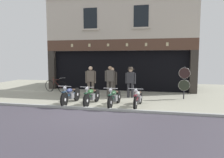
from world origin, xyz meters
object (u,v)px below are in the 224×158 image
advert_board_near (88,62)px  advert_board_far (72,61)px  motorcycle_center_right (138,98)px  assistant_far_right (110,80)px  salesman_left (91,80)px  leaning_bicycle (56,86)px  motorcycle_center_left (92,96)px  tyre_sign_pole (184,80)px  salesman_right (130,81)px  shopkeeper_center (112,81)px  motorcycle_left (71,95)px  motorcycle_center (114,97)px

advert_board_near → advert_board_far: advert_board_far is taller
motorcycle_center_right → assistant_far_right: bearing=-45.2°
motorcycle_center_right → salesman_left: size_ratio=1.15×
motorcycle_center_right → advert_board_near: 5.99m
salesman_left → leaning_bicycle: bearing=-38.2°
motorcycle_center_left → assistant_far_right: 2.14m
assistant_far_right → motorcycle_center_right: bearing=118.7°
assistant_far_right → tyre_sign_pole: (3.88, 0.23, 0.07)m
tyre_sign_pole → advert_board_near: 6.39m
motorcycle_center_left → tyre_sign_pole: bearing=-148.6°
motorcycle_center_right → tyre_sign_pole: 3.19m
motorcycle_center_left → salesman_left: 1.81m
salesman_right → motorcycle_center_left: bearing=58.0°
shopkeeper_center → advert_board_far: advert_board_far is taller
motorcycle_center_left → leaning_bicycle: size_ratio=1.10×
shopkeeper_center → salesman_right: bearing=-168.3°
motorcycle_left → salesman_left: size_ratio=1.20×
salesman_right → advert_board_near: 4.05m
motorcycle_center_right → salesman_right: 2.23m
motorcycle_left → advert_board_far: (-1.78, 4.47, 1.46)m
assistant_far_right → motorcycle_center: bearing=96.1°
shopkeeper_center → salesman_right: (1.00, 0.00, 0.03)m
shopkeeper_center → advert_board_near: (-2.18, 2.33, 0.95)m
salesman_right → tyre_sign_pole: bearing=-172.8°
shopkeeper_center → assistant_far_right: size_ratio=0.95×
salesman_left → advert_board_near: 3.13m
motorcycle_center_right → tyre_sign_pole: (2.17, 2.26, 0.60)m
advert_board_far → leaning_bicycle: bearing=-108.4°
salesman_left → tyre_sign_pole: 4.90m
assistant_far_right → advert_board_near: (-2.07, 2.39, 0.90)m
salesman_right → tyre_sign_pole: 2.78m
leaning_bicycle → tyre_sign_pole: bearing=101.6°
salesman_left → shopkeeper_center: 1.18m
tyre_sign_pole → leaning_bicycle: tyre_sign_pole is taller
motorcycle_center → motorcycle_left: bearing=3.9°
motorcycle_center → shopkeeper_center: bearing=-70.8°
salesman_left → assistant_far_right: assistant_far_right is taller
leaning_bicycle → motorcycle_center_right: bearing=78.2°
motorcycle_center_left → advert_board_far: (-2.79, 4.43, 1.47)m
salesman_right → leaning_bicycle: size_ratio=0.94×
shopkeeper_center → advert_board_far: size_ratio=1.49×
salesman_left → leaning_bicycle: (-2.71, 1.28, -0.55)m
tyre_sign_pole → advert_board_far: (-7.07, 2.16, 0.88)m
advert_board_near → motorcycle_center: bearing=-58.7°
motorcycle_center_right → advert_board_far: bearing=-37.5°
salesman_right → assistant_far_right: 1.11m
tyre_sign_pole → leaning_bicycle: size_ratio=0.97×
motorcycle_center_left → leaning_bicycle: (-3.29, 2.91, -0.03)m
motorcycle_center → leaning_bicycle: size_ratio=1.09×
shopkeeper_center → leaning_bicycle: 3.92m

